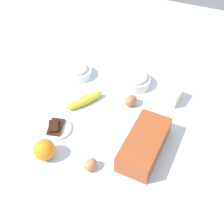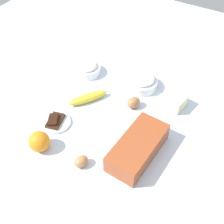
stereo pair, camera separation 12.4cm
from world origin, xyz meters
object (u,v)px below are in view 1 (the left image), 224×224
at_px(sugar_bowl, 135,79).
at_px(chocolate_plate, 56,128).
at_px(banana, 84,100).
at_px(orange_fruit, 44,150).
at_px(egg_beside_bowl, 90,165).
at_px(loaf_pan, 144,144).
at_px(butter_block, 173,96).
at_px(flour_bowl, 78,71).
at_px(egg_near_butter, 131,101).

bearing_deg(sugar_bowl, chocolate_plate, -27.67).
xyz_separation_m(sugar_bowl, banana, (0.21, -0.17, -0.01)).
xyz_separation_m(sugar_bowl, orange_fruit, (0.54, -0.18, 0.01)).
xyz_separation_m(egg_beside_bowl, chocolate_plate, (-0.12, -0.22, -0.01)).
bearing_deg(orange_fruit, loaf_pan, 116.83).
relative_size(banana, butter_block, 2.11).
bearing_deg(egg_beside_bowl, loaf_pan, 134.50).
height_order(loaf_pan, sugar_bowl, loaf_pan).
bearing_deg(orange_fruit, chocolate_plate, -166.11).
relative_size(banana, egg_beside_bowl, 3.32).
xyz_separation_m(loaf_pan, sugar_bowl, (-0.36, -0.17, -0.01)).
distance_m(loaf_pan, sugar_bowl, 0.40).
relative_size(butter_block, chocolate_plate, 0.69).
bearing_deg(banana, egg_beside_bowl, 30.08).
distance_m(butter_block, chocolate_plate, 0.55).
relative_size(loaf_pan, flour_bowl, 2.14).
bearing_deg(chocolate_plate, loaf_pan, 96.04).
relative_size(sugar_bowl, egg_beside_bowl, 2.59).
bearing_deg(flour_bowl, orange_fruit, 12.49).
relative_size(orange_fruit, chocolate_plate, 0.64).
distance_m(banana, egg_near_butter, 0.21).
distance_m(loaf_pan, chocolate_plate, 0.38).
height_order(flour_bowl, egg_beside_bowl, flour_bowl).
relative_size(loaf_pan, chocolate_plate, 2.20).
bearing_deg(butter_block, sugar_bowl, -102.21).
distance_m(flour_bowl, egg_beside_bowl, 0.56).
relative_size(flour_bowl, butter_block, 1.48).
bearing_deg(sugar_bowl, butter_block, 77.79).
bearing_deg(loaf_pan, egg_beside_bowl, -42.48).
relative_size(sugar_bowl, egg_near_butter, 2.29).
xyz_separation_m(banana, egg_beside_bowl, (0.30, 0.18, 0.00)).
height_order(butter_block, chocolate_plate, butter_block).
xyz_separation_m(flour_bowl, butter_block, (-0.00, 0.48, 0.00)).
xyz_separation_m(sugar_bowl, chocolate_plate, (0.40, -0.21, -0.02)).
bearing_deg(sugar_bowl, egg_beside_bowl, 0.78).
distance_m(banana, butter_block, 0.40).
relative_size(orange_fruit, egg_near_butter, 1.29).
xyz_separation_m(sugar_bowl, egg_beside_bowl, (0.52, 0.01, -0.01)).
xyz_separation_m(flour_bowl, egg_beside_bowl, (0.47, 0.29, -0.01)).
height_order(egg_beside_bowl, chocolate_plate, egg_beside_bowl).
bearing_deg(egg_beside_bowl, egg_near_butter, 176.67).
height_order(banana, orange_fruit, orange_fruit).
bearing_deg(egg_near_butter, loaf_pan, 31.45).
bearing_deg(orange_fruit, banana, 178.35).
bearing_deg(orange_fruit, egg_beside_bowl, 95.63).
bearing_deg(sugar_bowl, banana, -38.19).
distance_m(loaf_pan, banana, 0.37).
bearing_deg(banana, egg_near_butter, 110.56).
bearing_deg(loaf_pan, egg_near_butter, -145.52).
relative_size(loaf_pan, sugar_bowl, 1.93).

